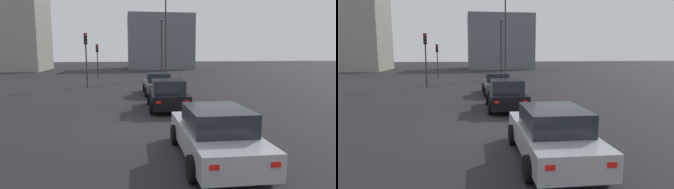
% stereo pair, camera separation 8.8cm
% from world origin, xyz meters
% --- Properties ---
extents(ground_plane, '(160.00, 160.00, 0.20)m').
position_xyz_m(ground_plane, '(0.00, 0.00, -0.10)').
color(ground_plane, black).
extents(car_grey_left_lead, '(4.22, 2.00, 1.49)m').
position_xyz_m(car_grey_left_lead, '(9.36, -1.77, 0.72)').
color(car_grey_left_lead, slate).
rests_on(car_grey_left_lead, ground_plane).
extents(car_black_left_second, '(4.13, 2.13, 1.55)m').
position_xyz_m(car_black_left_second, '(3.84, -1.65, 0.74)').
color(car_black_left_second, black).
rests_on(car_black_left_second, ground_plane).
extents(car_silver_left_third, '(4.57, 2.10, 1.48)m').
position_xyz_m(car_silver_left_third, '(-3.43, -1.84, 0.72)').
color(car_silver_left_third, '#A8AAB2').
rests_on(car_silver_left_third, ground_plane).
extents(traffic_light_near_left, '(0.33, 0.30, 4.47)m').
position_xyz_m(traffic_light_near_left, '(13.89, 3.60, 3.20)').
color(traffic_light_near_left, '#2D2D30').
rests_on(traffic_light_near_left, ground_plane).
extents(traffic_light_near_right, '(0.32, 0.28, 3.84)m').
position_xyz_m(traffic_light_near_right, '(23.41, 3.51, 2.77)').
color(traffic_light_near_right, '#2D2D30').
rests_on(traffic_light_near_right, ground_plane).
extents(street_lamp_kerbside, '(0.56, 0.36, 6.28)m').
position_xyz_m(street_lamp_kerbside, '(19.19, -3.36, 3.77)').
color(street_lamp_kerbside, '#2D2D30').
rests_on(street_lamp_kerbside, ground_plane).
extents(street_lamp_far, '(0.56, 0.36, 8.86)m').
position_xyz_m(street_lamp_far, '(21.42, -4.12, 5.11)').
color(street_lamp_far, '#2D2D30').
rests_on(street_lamp_far, ground_plane).
extents(building_facade_left, '(8.41, 11.30, 9.49)m').
position_xyz_m(building_facade_left, '(42.00, -6.00, 4.75)').
color(building_facade_left, slate).
rests_on(building_facade_left, ground_plane).
extents(building_facade_center, '(9.80, 6.02, 12.87)m').
position_xyz_m(building_facade_center, '(39.20, 16.00, 6.43)').
color(building_facade_center, gray).
rests_on(building_facade_center, ground_plane).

